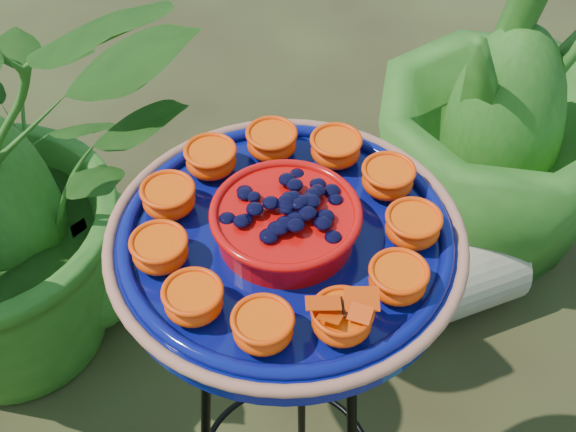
# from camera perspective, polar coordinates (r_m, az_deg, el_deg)

# --- Properties ---
(tripod_stand) EXTENTS (0.39, 0.39, 0.85)m
(tripod_stand) POSITION_cam_1_polar(r_m,az_deg,el_deg) (1.30, -0.12, -12.68)
(tripod_stand) COLOR black
(tripod_stand) RESTS_ON ground
(feeder_dish) EXTENTS (0.55, 0.55, 0.10)m
(feeder_dish) POSITION_cam_1_polar(r_m,az_deg,el_deg) (0.99, -0.16, -1.51)
(feeder_dish) COLOR #080D5E
(feeder_dish) RESTS_ON tripod_stand
(driftwood_log) EXTENTS (0.70, 0.39, 0.22)m
(driftwood_log) POSITION_cam_1_polar(r_m,az_deg,el_deg) (1.94, 7.13, -5.61)
(driftwood_log) COLOR tan
(driftwood_log) RESTS_ON ground
(shrub_back_right) EXTENTS (0.75, 0.75, 1.13)m
(shrub_back_right) POSITION_cam_1_polar(r_m,az_deg,el_deg) (1.90, 16.05, 10.32)
(shrub_back_right) COLOR #235516
(shrub_back_right) RESTS_ON ground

